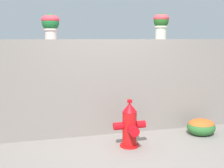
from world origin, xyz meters
TOP-DOWN VIEW (x-y plane):
  - ground_plane at (0.00, 0.00)m, footprint 24.00×24.00m
  - stone_wall at (0.00, 1.23)m, footprint 6.78×0.29m
  - potted_plant_1 at (-0.95, 1.19)m, footprint 0.30×0.30m
  - potted_plant_2 at (1.03, 1.20)m, footprint 0.28×0.28m
  - fire_hydrant at (0.19, 0.43)m, footprint 0.52×0.42m
  - flower_bush_left at (1.61, 0.65)m, footprint 0.51×0.46m

SIDE VIEW (x-z plane):
  - ground_plane at x=0.00m, z-range 0.00..0.00m
  - flower_bush_left at x=1.61m, z-range 0.01..0.30m
  - fire_hydrant at x=0.19m, z-range -0.04..0.72m
  - stone_wall at x=0.00m, z-range 0.00..1.69m
  - potted_plant_1 at x=-0.95m, z-range 1.74..2.16m
  - potted_plant_2 at x=1.03m, z-range 1.75..2.22m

